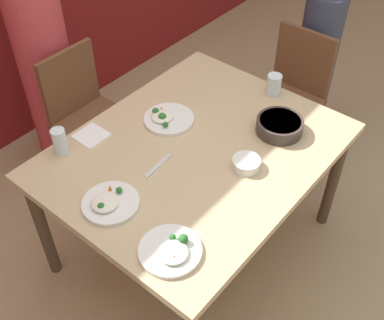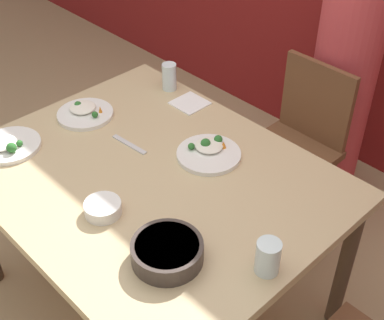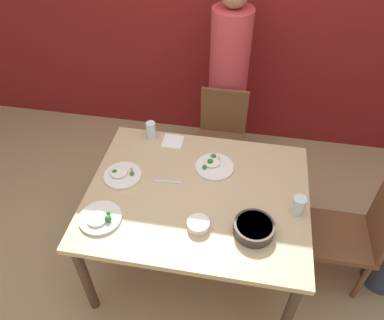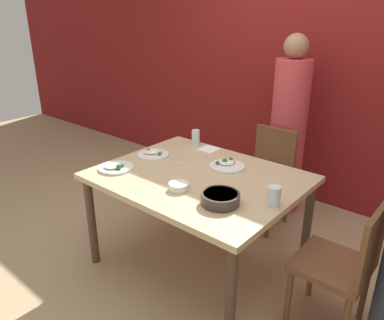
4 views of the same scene
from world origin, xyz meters
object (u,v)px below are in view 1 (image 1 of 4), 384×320
object	(u,v)px
person_adult	(43,54)
plate_rice_adult	(171,250)
bowl_curry	(280,126)
chair_child_spot	(290,93)
glass_water_tall	(274,85)
chair_adult_spot	(88,114)
person_child	(315,62)

from	to	relation	value
person_adult	plate_rice_adult	world-z (taller)	person_adult
person_adult	bowl_curry	size ratio (longest dim) A/B	7.10
chair_child_spot	glass_water_tall	xyz separation A→B (m)	(-0.41, -0.10, 0.33)
chair_adult_spot	person_child	world-z (taller)	person_child
bowl_curry	plate_rice_adult	xyz separation A→B (m)	(-0.87, -0.07, -0.02)
person_child	bowl_curry	distance (m)	1.03
person_adult	person_child	bearing A→B (deg)	-42.40
chair_adult_spot	person_adult	distance (m)	0.44
chair_child_spot	person_adult	size ratio (longest dim) A/B	0.53
person_adult	plate_rice_adult	size ratio (longest dim) A/B	6.58
chair_adult_spot	bowl_curry	xyz separation A→B (m)	(0.30, -1.11, 0.30)
person_child	plate_rice_adult	xyz separation A→B (m)	(-1.82, -0.36, 0.21)
chair_adult_spot	bowl_curry	world-z (taller)	chair_adult_spot
bowl_curry	person_adult	bearing A→B (deg)	101.75
glass_water_tall	bowl_curry	bearing A→B (deg)	-141.89
plate_rice_adult	person_adult	bearing A→B (deg)	69.35
person_child	glass_water_tall	bearing A→B (deg)	-171.88
person_child	bowl_curry	bearing A→B (deg)	-163.05
chair_adult_spot	person_child	bearing A→B (deg)	-32.94
glass_water_tall	chair_adult_spot	bearing A→B (deg)	120.56
chair_child_spot	bowl_curry	bearing A→B (deg)	-66.03
person_adult	person_child	distance (m)	1.71
chair_child_spot	person_child	world-z (taller)	person_child
chair_adult_spot	chair_child_spot	bearing A→B (deg)	-40.44
chair_child_spot	plate_rice_adult	bearing A→B (deg)	-76.67
bowl_curry	glass_water_tall	xyz separation A→B (m)	(0.24, 0.19, 0.02)
chair_adult_spot	glass_water_tall	bearing A→B (deg)	-59.44
person_adult	bowl_curry	xyz separation A→B (m)	(0.30, -1.44, 0.02)
bowl_curry	glass_water_tall	world-z (taller)	glass_water_tall
chair_child_spot	person_child	xyz separation A→B (m)	(0.30, 0.00, 0.08)
plate_rice_adult	glass_water_tall	xyz separation A→B (m)	(1.11, 0.26, 0.04)
bowl_curry	plate_rice_adult	size ratio (longest dim) A/B	0.93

